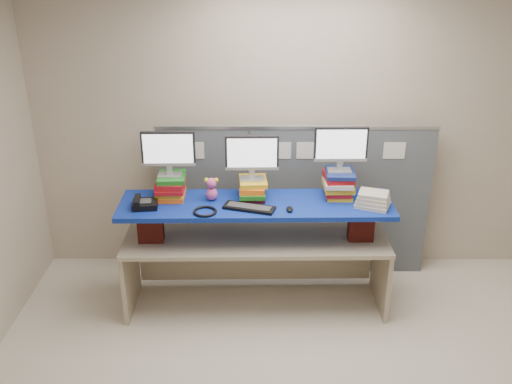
{
  "coord_description": "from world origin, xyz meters",
  "views": [
    {
      "loc": [
        -0.36,
        -3.19,
        3.08
      ],
      "look_at": [
        -0.37,
        1.19,
        1.13
      ],
      "focal_mm": 40.0,
      "sensor_mm": 36.0,
      "label": 1
    }
  ],
  "objects_px": {
    "keyboard": "(249,208)",
    "desk_phone": "(144,204)",
    "monitor_left": "(168,151)",
    "blue_board": "(256,205)",
    "monitor_right": "(341,147)",
    "monitor_center": "(252,155)",
    "desk": "(256,251)"
  },
  "relations": [
    {
      "from": "keyboard",
      "to": "monitor_left",
      "type": "bearing_deg",
      "value": 178.27
    },
    {
      "from": "blue_board",
      "to": "monitor_left",
      "type": "bearing_deg",
      "value": 170.82
    },
    {
      "from": "monitor_right",
      "to": "desk_phone",
      "type": "xyz_separation_m",
      "value": [
        -1.64,
        -0.22,
        -0.43
      ]
    },
    {
      "from": "desk",
      "to": "blue_board",
      "type": "height_order",
      "value": "blue_board"
    },
    {
      "from": "desk",
      "to": "blue_board",
      "type": "distance_m",
      "value": 0.45
    },
    {
      "from": "desk",
      "to": "monitor_right",
      "type": "relative_size",
      "value": 5.11
    },
    {
      "from": "monitor_left",
      "to": "keyboard",
      "type": "height_order",
      "value": "monitor_left"
    },
    {
      "from": "monitor_left",
      "to": "keyboard",
      "type": "bearing_deg",
      "value": -19.58
    },
    {
      "from": "blue_board",
      "to": "monitor_center",
      "type": "distance_m",
      "value": 0.43
    },
    {
      "from": "keyboard",
      "to": "blue_board",
      "type": "bearing_deg",
      "value": 82.22
    },
    {
      "from": "keyboard",
      "to": "desk_phone",
      "type": "relative_size",
      "value": 1.99
    },
    {
      "from": "monitor_right",
      "to": "keyboard",
      "type": "bearing_deg",
      "value": -162.72
    },
    {
      "from": "monitor_center",
      "to": "monitor_right",
      "type": "xyz_separation_m",
      "value": [
        0.74,
        0.01,
        0.07
      ]
    },
    {
      "from": "monitor_center",
      "to": "keyboard",
      "type": "distance_m",
      "value": 0.45
    },
    {
      "from": "desk",
      "to": "monitor_center",
      "type": "xyz_separation_m",
      "value": [
        -0.03,
        0.12,
        0.86
      ]
    },
    {
      "from": "blue_board",
      "to": "monitor_center",
      "type": "bearing_deg",
      "value": 105.22
    },
    {
      "from": "blue_board",
      "to": "monitor_center",
      "type": "relative_size",
      "value": 5.15
    },
    {
      "from": "desk",
      "to": "monitor_center",
      "type": "distance_m",
      "value": 0.87
    },
    {
      "from": "desk",
      "to": "blue_board",
      "type": "bearing_deg",
      "value": 0.0
    },
    {
      "from": "monitor_left",
      "to": "monitor_center",
      "type": "height_order",
      "value": "monitor_left"
    },
    {
      "from": "monitor_right",
      "to": "monitor_center",
      "type": "bearing_deg",
      "value": 180.0
    },
    {
      "from": "monitor_right",
      "to": "blue_board",
      "type": "bearing_deg",
      "value": -170.57
    },
    {
      "from": "desk",
      "to": "desk_phone",
      "type": "relative_size",
      "value": 10.21
    },
    {
      "from": "blue_board",
      "to": "monitor_left",
      "type": "distance_m",
      "value": 0.87
    },
    {
      "from": "monitor_center",
      "to": "monitor_right",
      "type": "bearing_deg",
      "value": -0.0
    },
    {
      "from": "desk",
      "to": "monitor_left",
      "type": "bearing_deg",
      "value": 170.82
    },
    {
      "from": "blue_board",
      "to": "monitor_right",
      "type": "distance_m",
      "value": 0.87
    },
    {
      "from": "monitor_center",
      "to": "monitor_right",
      "type": "height_order",
      "value": "monitor_right"
    },
    {
      "from": "monitor_left",
      "to": "monitor_center",
      "type": "xyz_separation_m",
      "value": [
        0.7,
        0.01,
        -0.04
      ]
    },
    {
      "from": "monitor_left",
      "to": "desk_phone",
      "type": "bearing_deg",
      "value": -136.53
    },
    {
      "from": "blue_board",
      "to": "monitor_left",
      "type": "relative_size",
      "value": 5.15
    },
    {
      "from": "desk",
      "to": "desk_phone",
      "type": "xyz_separation_m",
      "value": [
        -0.93,
        -0.09,
        0.51
      ]
    }
  ]
}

